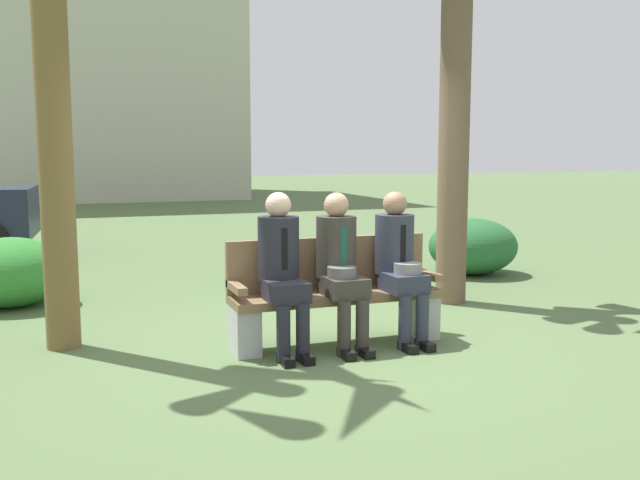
# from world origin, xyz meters

# --- Properties ---
(ground_plane) EXTENTS (80.00, 80.00, 0.00)m
(ground_plane) POSITION_xyz_m (0.00, 0.00, 0.00)
(ground_plane) COLOR #50683F
(park_bench) EXTENTS (1.81, 0.44, 0.90)m
(park_bench) POSITION_xyz_m (-0.03, 0.06, 0.42)
(park_bench) COLOR brown
(park_bench) RESTS_ON ground
(seated_man_left) EXTENTS (0.34, 0.72, 1.31)m
(seated_man_left) POSITION_xyz_m (-0.53, -0.07, 0.73)
(seated_man_left) COLOR #23232D
(seated_man_left) RESTS_ON ground
(seated_man_middle) EXTENTS (0.34, 0.72, 1.30)m
(seated_man_middle) POSITION_xyz_m (-0.02, -0.07, 0.72)
(seated_man_middle) COLOR #38332D
(seated_man_middle) RESTS_ON ground
(seated_man_right) EXTENTS (0.34, 0.72, 1.29)m
(seated_man_right) POSITION_xyz_m (0.53, -0.07, 0.72)
(seated_man_right) COLOR #2D3342
(seated_man_right) RESTS_ON ground
(shrub_near_bench) EXTENTS (1.18, 1.08, 0.74)m
(shrub_near_bench) POSITION_xyz_m (-2.73, 2.56, 0.37)
(shrub_near_bench) COLOR #2E7A2D
(shrub_near_bench) RESTS_ON ground
(shrub_mid_lawn) EXTENTS (0.86, 0.79, 0.54)m
(shrub_mid_lawn) POSITION_xyz_m (0.21, 2.83, 0.27)
(shrub_mid_lawn) COLOR #267530
(shrub_mid_lawn) RESTS_ON ground
(shrub_far_lawn) EXTENTS (1.20, 1.10, 0.75)m
(shrub_far_lawn) POSITION_xyz_m (2.95, 2.59, 0.37)
(shrub_far_lawn) COLOR #255E30
(shrub_far_lawn) RESTS_ON ground
(building_backdrop) EXTENTS (12.41, 8.61, 13.11)m
(building_backdrop) POSITION_xyz_m (-2.06, 21.72, 6.58)
(building_backdrop) COLOR beige
(building_backdrop) RESTS_ON ground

